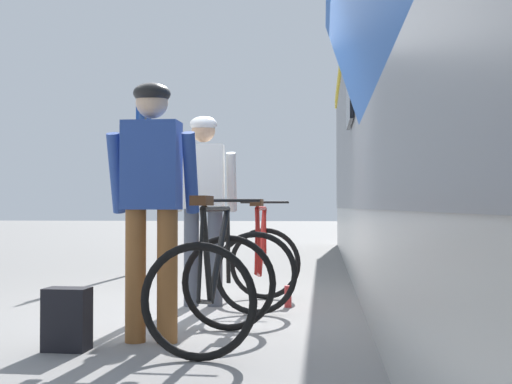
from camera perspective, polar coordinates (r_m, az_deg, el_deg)
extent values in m
plane|color=gray|center=(6.03, -3.59, -9.99)|extent=(80.00, 80.00, 0.00)
cube|color=#2356B2|center=(4.29, 9.77, 10.65)|extent=(0.57, 4.51, 1.63)
cube|color=black|center=(7.98, 7.72, 8.37)|extent=(0.04, 1.10, 0.80)
cylinder|color=#4C515B|center=(6.48, -5.34, -5.38)|extent=(0.14, 0.14, 0.90)
cylinder|color=#4C515B|center=(6.45, -3.39, -5.40)|extent=(0.14, 0.14, 0.90)
cube|color=white|center=(6.45, -4.36, 1.27)|extent=(0.39, 0.26, 0.60)
cylinder|color=white|center=(6.52, -6.59, 0.81)|extent=(0.11, 0.26, 0.56)
cylinder|color=white|center=(6.47, -2.03, 0.82)|extent=(0.11, 0.26, 0.56)
sphere|color=tan|center=(6.49, -4.35, 5.07)|extent=(0.22, 0.22, 0.22)
ellipsoid|color=white|center=(6.49, -4.35, 5.60)|extent=(0.27, 0.29, 0.14)
cylinder|color=#935B2D|center=(4.80, -9.89, -6.80)|extent=(0.14, 0.14, 0.90)
cylinder|color=#935B2D|center=(4.75, -7.31, -6.87)|extent=(0.14, 0.14, 0.90)
cube|color=#2D4C9E|center=(4.76, -8.58, 2.18)|extent=(0.38, 0.24, 0.60)
cylinder|color=#2D4C9E|center=(4.87, -11.43, 1.53)|extent=(0.09, 0.26, 0.56)
cylinder|color=#2D4C9E|center=(4.74, -5.41, 1.58)|extent=(0.09, 0.26, 0.56)
sphere|color=beige|center=(4.81, -8.56, 7.30)|extent=(0.22, 0.22, 0.22)
ellipsoid|color=black|center=(4.82, -8.56, 8.01)|extent=(0.25, 0.28, 0.14)
torus|color=black|center=(6.92, 0.75, -5.91)|extent=(0.71, 0.05, 0.71)
torus|color=black|center=(5.91, -0.02, -6.71)|extent=(0.71, 0.05, 0.71)
cylinder|color=red|center=(6.55, 0.51, -3.99)|extent=(0.05, 0.64, 0.63)
cylinder|color=red|center=(6.42, 0.42, -1.36)|extent=(0.05, 0.85, 0.04)
cylinder|color=red|center=(6.13, 0.18, -4.18)|extent=(0.04, 0.27, 0.62)
cylinder|color=red|center=(6.09, 0.13, -6.80)|extent=(0.03, 0.36, 0.08)
cylinder|color=red|center=(5.95, 0.03, -4.01)|extent=(0.02, 0.14, 0.56)
cylinder|color=red|center=(6.88, 0.73, -3.64)|extent=(0.03, 0.08, 0.55)
cylinder|color=black|center=(6.85, 0.71, -0.85)|extent=(0.48, 0.03, 0.02)
cube|color=#4C2D19|center=(5.97, 0.06, -0.88)|extent=(0.10, 0.24, 0.06)
torus|color=black|center=(5.17, -2.27, -7.49)|extent=(0.71, 0.08, 0.71)
torus|color=black|center=(4.17, -4.76, -8.97)|extent=(0.71, 0.08, 0.71)
cylinder|color=black|center=(4.80, -3.02, -4.99)|extent=(0.07, 0.65, 0.63)
cylinder|color=black|center=(4.67, -3.29, -1.39)|extent=(0.07, 0.85, 0.04)
cylinder|color=black|center=(4.38, -4.07, -5.34)|extent=(0.05, 0.28, 0.62)
cylinder|color=black|center=(4.35, -4.24, -9.01)|extent=(0.04, 0.36, 0.08)
cylinder|color=black|center=(4.20, -4.58, -5.15)|extent=(0.03, 0.14, 0.56)
cylinder|color=black|center=(5.12, -2.32, -4.46)|extent=(0.04, 0.08, 0.55)
cylinder|color=black|center=(5.09, -2.37, -0.70)|extent=(0.48, 0.04, 0.02)
cube|color=#4C2D19|center=(4.22, -4.48, -0.72)|extent=(0.11, 0.24, 0.06)
cube|color=black|center=(4.65, -15.29, -10.07)|extent=(0.29, 0.19, 0.40)
cylinder|color=red|center=(6.41, 2.64, -8.58)|extent=(0.07, 0.07, 0.20)
cylinder|color=#595B60|center=(10.01, -9.24, 0.38)|extent=(0.08, 0.08, 2.40)
cube|color=#193F99|center=(10.09, -9.22, 5.78)|extent=(0.04, 0.70, 0.44)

